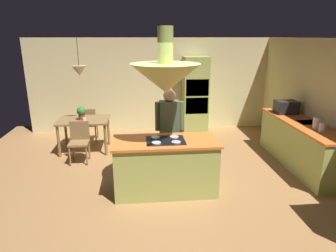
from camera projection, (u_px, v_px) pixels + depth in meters
The scene contains 17 objects.
ground at pixel (165, 185), 5.37m from camera, with size 8.16×8.16×0.00m, color #9E7042.
wall_back at pixel (154, 85), 8.29m from camera, with size 6.80×0.10×2.55m, color beige.
wall_right at pixel (331, 108), 5.69m from camera, with size 0.10×7.20×2.55m, color beige.
kitchen_island at pixel (166, 166), 5.05m from camera, with size 1.75×0.79×0.96m.
counter_run_right at pixel (300, 144), 6.07m from camera, with size 0.73×2.52×0.94m.
oven_tower at pixel (195, 95), 8.07m from camera, with size 0.66×0.62×2.08m.
dining_table at pixel (84, 124), 6.83m from camera, with size 1.14×0.82×0.76m.
person_at_island at pixel (169, 127), 5.55m from camera, with size 0.53×0.22×1.67m.
range_hood at pixel (165, 76), 4.61m from camera, with size 1.10×1.10×1.00m.
pendant_light_over_table at pixel (79, 71), 6.48m from camera, with size 0.32×0.32×0.82m.
chair_facing_island at pixel (79, 139), 6.28m from camera, with size 0.40×0.40×0.87m.
chair_by_back_wall at pixel (89, 122), 7.48m from camera, with size 0.40×0.40×0.87m.
potted_plant_on_table at pixel (81, 113), 6.73m from camera, with size 0.20×0.20×0.30m.
cup_on_table at pixel (84, 120), 6.60m from camera, with size 0.07×0.07×0.09m, color white.
canister_flour at pixel (322, 127), 5.33m from camera, with size 0.11×0.11×0.16m, color silver.
canister_sugar at pixel (317, 123), 5.49m from camera, with size 0.14×0.14×0.21m, color silver.
microwave_on_counter at pixel (286, 107), 6.61m from camera, with size 0.46×0.36×0.28m, color #232326.
Camera 1 is at (-0.41, -4.81, 2.59)m, focal length 31.79 mm.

